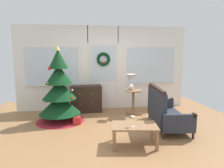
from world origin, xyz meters
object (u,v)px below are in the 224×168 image
(side_table, at_px, (133,98))
(wine_glass, at_px, (133,119))
(coffee_table, at_px, (134,128))
(settee_sofa, at_px, (164,111))
(table_lamp, at_px, (131,80))
(gift_box, at_px, (77,120))
(christmas_tree, at_px, (59,94))
(dresser_cabinet, at_px, (86,99))

(side_table, height_order, wine_glass, side_table)
(coffee_table, bearing_deg, settee_sofa, 41.94)
(table_lamp, distance_m, coffee_table, 2.00)
(side_table, relative_size, gift_box, 3.94)
(settee_sofa, height_order, table_lamp, table_lamp)
(christmas_tree, relative_size, side_table, 2.64)
(side_table, distance_m, wine_glass, 1.95)
(settee_sofa, xyz_separation_m, gift_box, (-2.03, 0.50, -0.28))
(side_table, distance_m, gift_box, 1.66)
(coffee_table, bearing_deg, dresser_cabinet, 109.21)
(settee_sofa, height_order, side_table, settee_sofa)
(dresser_cabinet, relative_size, gift_box, 4.93)
(dresser_cabinet, height_order, coffee_table, dresser_cabinet)
(christmas_tree, xyz_separation_m, table_lamp, (1.90, 0.22, 0.30))
(christmas_tree, distance_m, side_table, 1.98)
(side_table, height_order, gift_box, side_table)
(settee_sofa, bearing_deg, christmas_tree, 162.01)
(settee_sofa, bearing_deg, gift_box, 166.15)
(side_table, relative_size, coffee_table, 0.80)
(dresser_cabinet, relative_size, coffee_table, 1.00)
(wine_glass, bearing_deg, table_lamp, 77.67)
(dresser_cabinet, relative_size, table_lamp, 2.05)
(wine_glass, bearing_deg, christmas_tree, 130.87)
(dresser_cabinet, bearing_deg, settee_sofa, -41.73)
(table_lamp, bearing_deg, wine_glass, -102.33)
(side_table, distance_m, table_lamp, 0.50)
(christmas_tree, distance_m, coffee_table, 2.26)
(table_lamp, relative_size, gift_box, 2.40)
(christmas_tree, bearing_deg, side_table, 5.21)
(side_table, xyz_separation_m, wine_glass, (-0.48, -1.89, 0.03))
(dresser_cabinet, bearing_deg, christmas_tree, -130.95)
(dresser_cabinet, relative_size, wine_glass, 4.63)
(settee_sofa, bearing_deg, wine_glass, -137.00)
(settee_sofa, xyz_separation_m, table_lamp, (-0.56, 1.02, 0.63))
(side_table, bearing_deg, table_lamp, 146.31)
(settee_sofa, height_order, gift_box, settee_sofa)
(dresser_cabinet, bearing_deg, table_lamp, -24.93)
(christmas_tree, bearing_deg, table_lamp, 6.57)
(christmas_tree, height_order, table_lamp, christmas_tree)
(dresser_cabinet, bearing_deg, side_table, -25.37)
(table_lamp, distance_m, wine_glass, 2.03)
(settee_sofa, xyz_separation_m, wine_glass, (-0.98, -0.91, 0.16))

